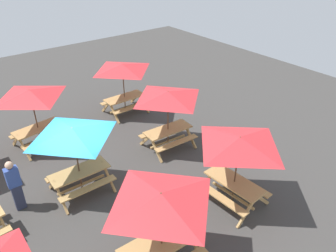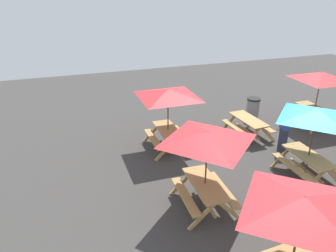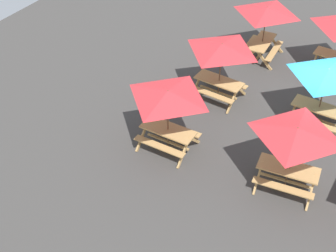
{
  "view_description": "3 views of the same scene",
  "coord_description": "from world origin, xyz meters",
  "px_view_note": "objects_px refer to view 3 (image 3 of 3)",
  "views": [
    {
      "loc": [
        -2.9,
        -7.94,
        7.0
      ],
      "look_at": [
        3.5,
        0.27,
        0.9
      ],
      "focal_mm": 35.0,
      "sensor_mm": 36.0,
      "label": 1
    },
    {
      "loc": [
        6.91,
        -7.06,
        5.74
      ],
      "look_at": [
        -3.42,
        -3.56,
        0.9
      ],
      "focal_mm": 35.0,
      "sensor_mm": 36.0,
      "label": 2
    },
    {
      "loc": [
        -2.19,
        13.62,
        10.48
      ],
      "look_at": [
        3.7,
        3.66,
        0.9
      ],
      "focal_mm": 50.0,
      "sensor_mm": 36.0,
      "label": 3
    }
  ],
  "objects_px": {
    "picnic_table_1": "(168,99)",
    "picnic_table_8": "(266,14)",
    "picnic_table_2": "(222,51)",
    "picnic_table_5": "(327,77)",
    "picnic_table_3": "(296,136)"
  },
  "relations": [
    {
      "from": "picnic_table_2",
      "to": "picnic_table_3",
      "type": "height_order",
      "value": "same"
    },
    {
      "from": "picnic_table_1",
      "to": "picnic_table_3",
      "type": "height_order",
      "value": "same"
    },
    {
      "from": "picnic_table_1",
      "to": "picnic_table_2",
      "type": "height_order",
      "value": "same"
    },
    {
      "from": "picnic_table_1",
      "to": "picnic_table_5",
      "type": "height_order",
      "value": "same"
    },
    {
      "from": "picnic_table_2",
      "to": "picnic_table_3",
      "type": "relative_size",
      "value": 1.0
    },
    {
      "from": "picnic_table_8",
      "to": "picnic_table_1",
      "type": "bearing_deg",
      "value": -7.53
    },
    {
      "from": "picnic_table_5",
      "to": "picnic_table_8",
      "type": "xyz_separation_m",
      "value": [
        3.38,
        -3.25,
        0.0
      ]
    },
    {
      "from": "picnic_table_2",
      "to": "picnic_table_5",
      "type": "height_order",
      "value": "same"
    },
    {
      "from": "picnic_table_2",
      "to": "picnic_table_8",
      "type": "distance_m",
      "value": 3.55
    },
    {
      "from": "picnic_table_1",
      "to": "picnic_table_8",
      "type": "distance_m",
      "value": 6.95
    },
    {
      "from": "picnic_table_3",
      "to": "picnic_table_5",
      "type": "bearing_deg",
      "value": -95.62
    },
    {
      "from": "picnic_table_3",
      "to": "picnic_table_8",
      "type": "distance_m",
      "value": 7.5
    },
    {
      "from": "picnic_table_1",
      "to": "picnic_table_2",
      "type": "bearing_deg",
      "value": -93.63
    },
    {
      "from": "picnic_table_3",
      "to": "picnic_table_8",
      "type": "relative_size",
      "value": 1.0
    },
    {
      "from": "picnic_table_8",
      "to": "picnic_table_3",
      "type": "bearing_deg",
      "value": 24.07
    }
  ]
}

